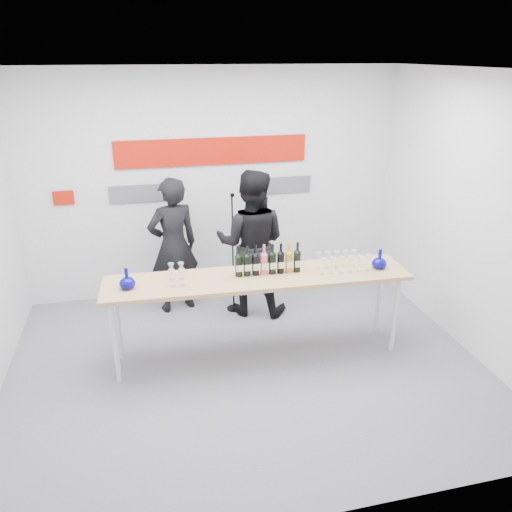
% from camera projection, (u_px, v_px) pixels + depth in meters
% --- Properties ---
extents(ground, '(5.00, 5.00, 0.00)m').
position_uv_depth(ground, '(246.00, 364.00, 5.41)').
color(ground, slate).
rests_on(ground, ground).
extents(back_wall, '(5.00, 0.04, 3.00)m').
position_uv_depth(back_wall, '(213.00, 185.00, 6.64)').
color(back_wall, silver).
rests_on(back_wall, ground).
extents(signage, '(3.38, 0.02, 0.79)m').
position_uv_depth(signage, '(209.00, 163.00, 6.49)').
color(signage, red).
rests_on(signage, back_wall).
extents(tasting_table, '(3.23, 0.78, 0.96)m').
position_uv_depth(tasting_table, '(258.00, 282.00, 5.26)').
color(tasting_table, tan).
rests_on(tasting_table, ground).
extents(wine_bottles, '(0.71, 0.11, 0.33)m').
position_uv_depth(wine_bottles, '(268.00, 259.00, 5.22)').
color(wine_bottles, black).
rests_on(wine_bottles, tasting_table).
extents(decanter_left, '(0.16, 0.16, 0.21)m').
position_uv_depth(decanter_left, '(127.00, 278.00, 4.92)').
color(decanter_left, '#08067A').
rests_on(decanter_left, tasting_table).
extents(decanter_right, '(0.16, 0.16, 0.21)m').
position_uv_depth(decanter_right, '(380.00, 259.00, 5.39)').
color(decanter_right, '#08067A').
rests_on(decanter_right, tasting_table).
extents(glasses_left, '(0.17, 0.23, 0.18)m').
position_uv_depth(glasses_left, '(177.00, 274.00, 5.05)').
color(glasses_left, silver).
rests_on(glasses_left, tasting_table).
extents(glasses_right, '(0.56, 0.25, 0.18)m').
position_uv_depth(glasses_right, '(341.00, 262.00, 5.35)').
color(glasses_right, silver).
rests_on(glasses_right, tasting_table).
extents(presenter_left, '(0.73, 0.58, 1.76)m').
position_uv_depth(presenter_left, '(173.00, 246.00, 6.27)').
color(presenter_left, black).
rests_on(presenter_left, ground).
extents(presenter_right, '(1.10, 0.99, 1.86)m').
position_uv_depth(presenter_right, '(251.00, 244.00, 6.20)').
color(presenter_right, black).
rests_on(presenter_right, ground).
extents(mic_stand, '(0.18, 0.18, 1.58)m').
position_uv_depth(mic_stand, '(233.00, 276.00, 6.39)').
color(mic_stand, black).
rests_on(mic_stand, ground).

